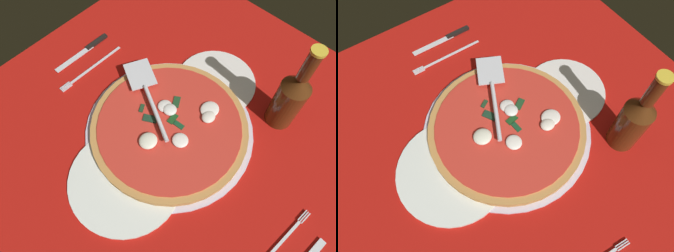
{
  "view_description": "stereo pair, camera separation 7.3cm",
  "coord_description": "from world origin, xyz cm",
  "views": [
    {
      "loc": [
        -28.15,
        -23.24,
        66.79
      ],
      "look_at": [
        -2.93,
        0.4,
        1.96
      ],
      "focal_mm": 33.68,
      "sensor_mm": 36.0,
      "label": 1
    },
    {
      "loc": [
        -22.6,
        -28.03,
        66.79
      ],
      "look_at": [
        -2.93,
        0.4,
        1.96
      ],
      "focal_mm": 33.68,
      "sensor_mm": 36.0,
      "label": 2
    }
  ],
  "objects": [
    {
      "name": "pizza",
      "position": [
        -2.84,
        0.34,
        1.93
      ],
      "size": [
        36.73,
        36.73,
        3.22
      ],
      "color": "#C38744",
      "rests_on": "pizza_pan"
    },
    {
      "name": "dinner_plate_right",
      "position": [
        15.37,
        0.66,
        0.6
      ],
      "size": [
        20.17,
        20.17,
        1.0
      ],
      "primitive_type": "cylinder",
      "color": "white",
      "rests_on": "ground_plane"
    },
    {
      "name": "place_setting_far",
      "position": [
        -1.95,
        30.43,
        0.45
      ],
      "size": [
        20.83,
        13.17,
        1.4
      ],
      "rotation": [
        0.0,
        0.0,
        3.13
      ],
      "color": "white",
      "rests_on": "ground_plane"
    },
    {
      "name": "beer_bottle",
      "position": [
        17.52,
        -16.88,
        9.22
      ],
      "size": [
        6.54,
        6.54,
        24.37
      ],
      "color": "#4D270F",
      "rests_on": "ground_plane"
    },
    {
      "name": "pizza_server",
      "position": [
        -0.64,
        9.28,
        4.5
      ],
      "size": [
        14.07,
        22.89,
        1.0
      ],
      "rotation": [
        0.0,
        0.0,
        1.1
      ],
      "color": "silver",
      "rests_on": "pizza"
    },
    {
      "name": "pizza_pan",
      "position": [
        -2.93,
        0.4,
        0.53
      ],
      "size": [
        39.45,
        39.45,
        0.86
      ],
      "primitive_type": "cylinder",
      "color": "silver",
      "rests_on": "ground_plane"
    },
    {
      "name": "dinner_plate_left",
      "position": [
        -18.51,
        -1.44,
        0.6
      ],
      "size": [
        24.99,
        24.99,
        1.0
      ],
      "primitive_type": "cylinder",
      "color": "white",
      "rests_on": "ground_plane"
    },
    {
      "name": "checker_pattern",
      "position": [
        -0.0,
        0.0,
        0.05
      ],
      "size": [
        91.62,
        91.62,
        0.1
      ],
      "color": "silver",
      "rests_on": "ground_plane"
    },
    {
      "name": "ground_plane",
      "position": [
        0.0,
        0.0,
        -0.4
      ],
      "size": [
        91.62,
        91.62,
        0.8
      ],
      "primitive_type": "cube",
      "color": "#AF130D"
    }
  ]
}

